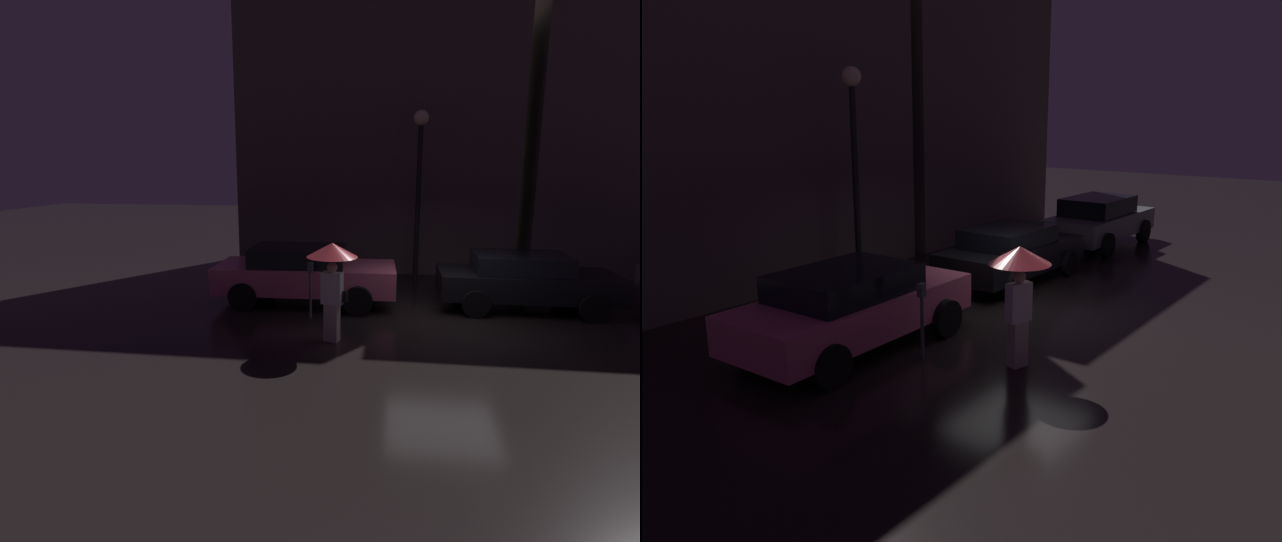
# 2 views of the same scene
# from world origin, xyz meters

# --- Properties ---
(ground_plane) EXTENTS (60.00, 60.00, 0.00)m
(ground_plane) POSITION_xyz_m (0.00, 0.00, 0.00)
(ground_plane) COLOR black
(building_facade_left) EXTENTS (8.68, 3.00, 8.91)m
(building_facade_left) POSITION_xyz_m (-1.85, 6.50, 4.46)
(building_facade_left) COLOR #564C47
(building_facade_left) RESTS_ON ground
(building_facade_right) EXTENTS (6.79, 3.00, 8.54)m
(building_facade_right) POSITION_xyz_m (6.35, 6.50, 4.27)
(building_facade_right) COLOR #564C47
(building_facade_right) RESTS_ON ground
(parked_car_pink) EXTENTS (4.44, 2.03, 1.42)m
(parked_car_pink) POSITION_xyz_m (-3.36, 1.27, 0.76)
(parked_car_pink) COLOR #DB6684
(parked_car_pink) RESTS_ON ground
(parked_car_black) EXTENTS (4.05, 1.93, 1.33)m
(parked_car_black) POSITION_xyz_m (1.91, 1.48, 0.71)
(parked_car_black) COLOR black
(parked_car_black) RESTS_ON ground
(parked_car_grey) EXTENTS (4.39, 1.94, 1.50)m
(parked_car_grey) POSITION_xyz_m (6.91, 1.55, 0.79)
(parked_car_grey) COLOR slate
(parked_car_grey) RESTS_ON ground
(pedestrian_with_umbrella) EXTENTS (0.98, 0.98, 1.95)m
(pedestrian_with_umbrella) POSITION_xyz_m (-2.35, -1.39, 1.54)
(pedestrian_with_umbrella) COLOR beige
(pedestrian_with_umbrella) RESTS_ON ground
(parking_meter) EXTENTS (0.12, 0.10, 1.27)m
(parking_meter) POSITION_xyz_m (-3.01, 0.03, 0.79)
(parking_meter) COLOR #4C5154
(parking_meter) RESTS_ON ground
(street_lamp_near) EXTENTS (0.43, 0.43, 4.89)m
(street_lamp_near) POSITION_xyz_m (-0.51, 4.08, 3.39)
(street_lamp_near) COLOR black
(street_lamp_near) RESTS_ON ground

